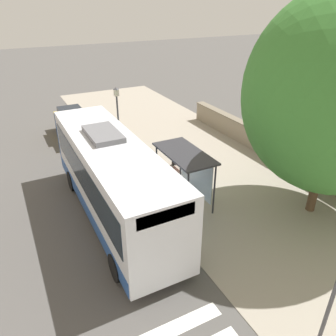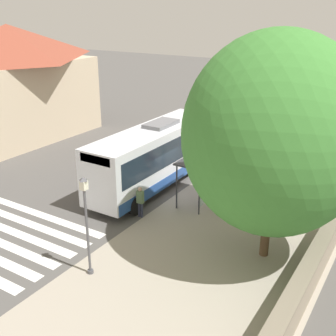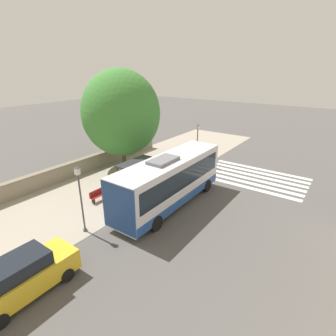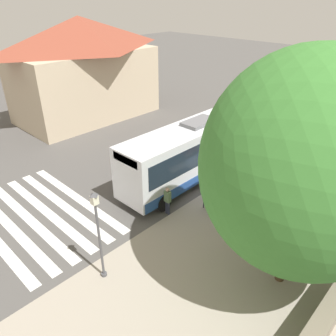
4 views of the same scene
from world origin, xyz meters
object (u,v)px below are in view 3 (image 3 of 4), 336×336
at_px(bus_shelter, 136,167).
at_px(street_lamp_near, 197,141).
at_px(shade_tree, 121,113).
at_px(bus, 170,180).
at_px(street_lamp_far, 80,194).
at_px(parked_car_behind_bus, 23,276).
at_px(bench, 100,194).
at_px(pedestrian, 179,173).

relative_size(bus_shelter, street_lamp_near, 0.79).
bearing_deg(bus_shelter, shade_tree, 144.44).
bearing_deg(bus, street_lamp_far, -112.25).
distance_m(bus, street_lamp_near, 8.99).
distance_m(shade_tree, parked_car_behind_bus, 16.29).
xyz_separation_m(bus_shelter, street_lamp_far, (1.11, -6.01, 0.42)).
height_order(bus, bus_shelter, bus).
height_order(street_lamp_far, parked_car_behind_bus, street_lamp_far).
bearing_deg(shade_tree, parked_car_behind_bus, -61.64).
xyz_separation_m(bus, shade_tree, (-8.02, 3.64, 3.41)).
distance_m(bench, shade_tree, 8.45).
bearing_deg(bench, street_lamp_near, 79.41).
distance_m(bus_shelter, pedestrian, 3.92).
relative_size(bus_shelter, pedestrian, 2.01).
bearing_deg(bench, shade_tree, 118.86).
xyz_separation_m(bus, bus_shelter, (-3.42, 0.35, 0.16)).
bearing_deg(bus_shelter, bench, -114.56).
height_order(pedestrian, street_lamp_far, street_lamp_far).
bearing_deg(shade_tree, pedestrian, -0.29).
distance_m(bench, street_lamp_near, 11.35).
relative_size(bus, street_lamp_far, 2.38).
xyz_separation_m(bus_shelter, parked_car_behind_bus, (2.85, -10.51, -1.16)).
bearing_deg(shade_tree, street_lamp_near, 42.48).
relative_size(pedestrian, street_lamp_far, 0.39).
relative_size(pedestrian, shade_tree, 0.18).
distance_m(street_lamp_near, shade_tree, 7.85).
bearing_deg(bench, street_lamp_far, -53.85).
bearing_deg(street_lamp_near, bench, -100.59).
height_order(bench, street_lamp_near, street_lamp_near).
bearing_deg(street_lamp_near, shade_tree, -137.52).
bearing_deg(parked_car_behind_bus, pedestrian, 94.06).
distance_m(bus_shelter, parked_car_behind_bus, 10.95).
bearing_deg(bench, bus, 27.25).
height_order(street_lamp_near, street_lamp_far, street_lamp_far).
distance_m(pedestrian, parked_car_behind_bus, 13.80).
height_order(shade_tree, parked_car_behind_bus, shade_tree).
bearing_deg(parked_car_behind_bus, bench, 117.96).
relative_size(bus_shelter, parked_car_behind_bus, 0.73).
bearing_deg(street_lamp_far, bus, 67.75).
relative_size(bench, street_lamp_near, 0.40).
bearing_deg(parked_car_behind_bus, shade_tree, 118.36).
xyz_separation_m(street_lamp_near, parked_car_behind_bus, (2.06, -18.74, -1.54)).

